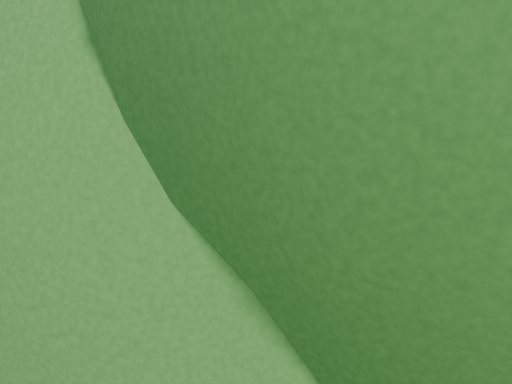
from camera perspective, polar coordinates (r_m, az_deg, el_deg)
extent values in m
plane|color=#184511|center=(17.79, -1.52, -5.09)|extent=(100.00, 100.00, 0.00)
cube|color=black|center=(20.51, -17.51, -2.89)|extent=(10.00, 100.00, 0.02)
cube|color=brown|center=(17.44, 2.20, -5.49)|extent=(2.20, 100.00, 0.03)
cube|color=white|center=(18.62, -7.92, -2.96)|extent=(2.20, 12.00, 0.75)
cube|color=#0F1190|center=(18.51, -7.96, -2.04)|extent=(2.24, 12.04, 0.12)
cube|color=white|center=(17.66, -9.17, -1.01)|extent=(1.80, 7.00, 1.05)
cube|color=white|center=(17.51, -9.26, 0.72)|extent=(1.90, 7.10, 0.06)
cube|color=black|center=(17.25, -6.50, -1.07)|extent=(0.03, 6.40, 0.38)
cube|color=black|center=(18.07, -11.75, -0.50)|extent=(0.03, 6.40, 0.38)
cube|color=black|center=(22.00, -3.14, 4.29)|extent=(1.90, 2.40, 0.10)
cube|color=white|center=(13.47, -13.79, -7.91)|extent=(0.04, 0.45, 0.55)
imported|color=#1B4111|center=(16.36, -13.42, 0.20)|extent=(0.20, 0.24, 0.40)
imported|color=#1B4111|center=(16.34, -9.32, 0.47)|extent=(0.32, 0.32, 0.42)
cylinder|color=black|center=(19.13, 12.35, 3.20)|extent=(0.56, 0.56, 4.55)
sphere|color=black|center=(18.66, 13.10, 15.11)|extent=(4.80, 4.80, 4.80)
sphere|color=black|center=(17.88, 16.27, 17.94)|extent=(3.60, 3.60, 3.60)
sphere|color=black|center=(19.60, 10.95, 17.37)|extent=(3.84, 3.84, 3.84)
cylinder|color=black|center=(30.92, 16.17, 7.17)|extent=(0.56, 0.56, 3.85)
sphere|color=#1B4111|center=(30.59, 16.78, 14.63)|extent=(6.00, 6.00, 6.00)
sphere|color=#1B4111|center=(29.67, 19.31, 16.71)|extent=(4.50, 4.50, 4.50)
sphere|color=#1B4111|center=(31.69, 15.03, 16.42)|extent=(4.80, 4.80, 4.80)
cylinder|color=black|center=(41.83, 16.27, 9.63)|extent=(0.56, 0.56, 4.20)
sphere|color=black|center=(41.60, 16.77, 15.67)|extent=(6.60, 6.60, 6.60)
sphere|color=black|center=(40.60, 18.81, 17.37)|extent=(4.95, 4.95, 4.95)
sphere|color=black|center=(42.82, 15.33, 17.10)|extent=(5.28, 5.28, 5.28)
sphere|color=#1B4111|center=(3.77, 7.22, 0.40)|extent=(5.60, 5.60, 5.60)
sphere|color=#1B4111|center=(4.84, -1.78, 14.11)|extent=(4.48, 4.48, 4.48)
cylinder|color=black|center=(35.54, -14.57, 8.40)|extent=(0.56, 0.56, 3.85)
sphere|color=black|center=(35.25, -15.06, 15.00)|extent=(6.20, 6.20, 6.20)
sphere|color=black|center=(33.80, -14.27, 17.13)|extent=(4.65, 4.65, 4.65)
sphere|color=black|center=(36.75, -15.69, 16.44)|extent=(4.96, 4.96, 4.96)
cylinder|color=black|center=(44.85, -9.27, 10.58)|extent=(0.56, 0.56, 4.38)
sphere|color=#1B4111|center=(44.65, -9.55, 16.51)|extent=(7.00, 7.00, 7.00)
sphere|color=#1B4111|center=(43.11, -8.59, 18.43)|extent=(5.25, 5.25, 5.25)
sphere|color=#1B4111|center=(46.32, -10.29, 17.76)|extent=(5.60, 5.60, 5.60)
cylinder|color=black|center=(34.07, -24.88, 7.25)|extent=(0.56, 0.56, 4.02)
sphere|color=black|center=(33.78, -25.76, 14.37)|extent=(6.40, 6.40, 6.40)
sphere|color=black|center=(32.22, -25.55, 16.67)|extent=(4.80, 4.80, 4.80)
sphere|color=black|center=(35.37, -26.04, 15.92)|extent=(5.12, 5.12, 5.12)
cylinder|color=black|center=(42.70, -17.25, 9.68)|extent=(0.56, 0.56, 4.20)
sphere|color=#1B4111|center=(42.48, -17.77, 15.68)|extent=(6.80, 6.80, 6.80)
sphere|color=#1B4111|center=(40.88, -17.19, 17.65)|extent=(5.10, 5.10, 5.10)
sphere|color=#1B4111|center=(44.15, -18.26, 16.96)|extent=(5.44, 5.44, 5.44)
cube|color=black|center=(36.72, 6.54, 6.46)|extent=(3.02, 5.51, 0.53)
cube|color=black|center=(36.20, 6.42, 7.24)|extent=(2.09, 3.31, 0.61)
cube|color=#B10C2B|center=(13.16, -3.44, -13.05)|extent=(0.63, 0.55, 0.03)
cube|color=#B10C2B|center=(12.82, -3.68, -11.39)|extent=(0.66, 0.36, 0.99)
cube|color=#B10C2B|center=(13.02, -3.28, -10.92)|extent=(0.66, 0.36, 0.99)
cube|color=white|center=(12.77, -3.76, -11.27)|extent=(0.51, 0.25, 0.69)
imported|color=pink|center=(37.53, 11.53, 7.25)|extent=(0.59, 0.41, 1.53)
imported|color=#285D1C|center=(21.06, 2.06, -1.13)|extent=(0.40, 0.37, 0.37)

